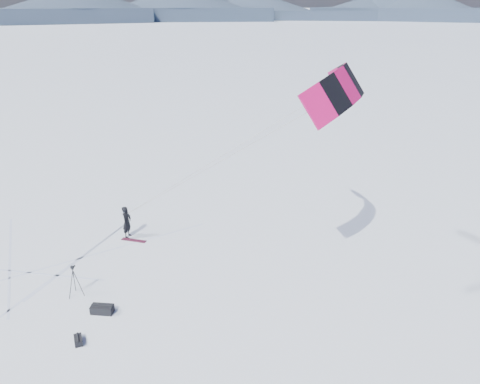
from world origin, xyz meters
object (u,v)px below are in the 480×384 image
Objects in this scene: gear_bag_a at (102,309)px; snowboard at (134,240)px; snowkiter at (128,237)px; gear_bag_b at (78,340)px; tripod at (74,277)px.

snowboard is at bearing 96.26° from gear_bag_a.
snowkiter is at bearing 99.60° from gear_bag_a.
gear_bag_b is at bearing -96.69° from gear_bag_a.
snowboard is at bearing -125.56° from snowkiter.
snowkiter is 8.87m from gear_bag_b.
tripod reaches higher than gear_bag_a.
tripod is (1.62, -5.17, 0.96)m from snowboard.
gear_bag_a is at bearing -33.29° from tripod.
gear_bag_a is at bearing -162.96° from snowkiter.
tripod is at bearing 145.57° from gear_bag_a.
snowkiter is at bearing 146.75° from snowboard.
gear_bag_b is (0.69, -1.81, -0.06)m from gear_bag_a.
gear_bag_a is (1.99, -0.24, -0.79)m from tripod.
snowboard is 5.50m from tripod.
gear_bag_b is at bearing -166.46° from snowkiter.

